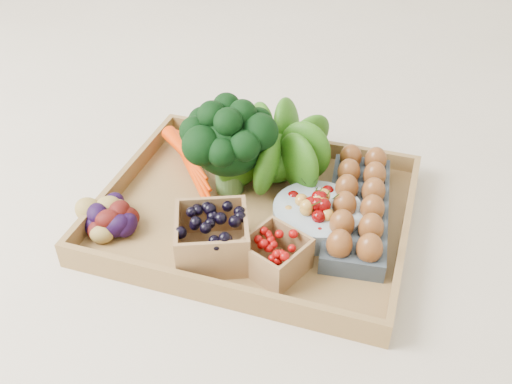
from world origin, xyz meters
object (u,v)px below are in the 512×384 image
(tray, at_px, (256,214))
(broccoli, at_px, (229,160))
(egg_carton, at_px, (357,212))
(cherry_bowl, at_px, (317,216))

(tray, bearing_deg, broccoli, 145.14)
(egg_carton, bearing_deg, cherry_bowl, -155.30)
(broccoli, xyz_separation_m, egg_carton, (0.25, -0.01, -0.05))
(broccoli, height_order, egg_carton, broccoli)
(tray, distance_m, broccoli, 0.11)
(tray, bearing_deg, cherry_bowl, -2.23)
(broccoli, distance_m, cherry_bowl, 0.20)
(tray, relative_size, cherry_bowl, 3.47)
(tray, height_order, egg_carton, egg_carton)
(tray, bearing_deg, egg_carton, 10.84)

